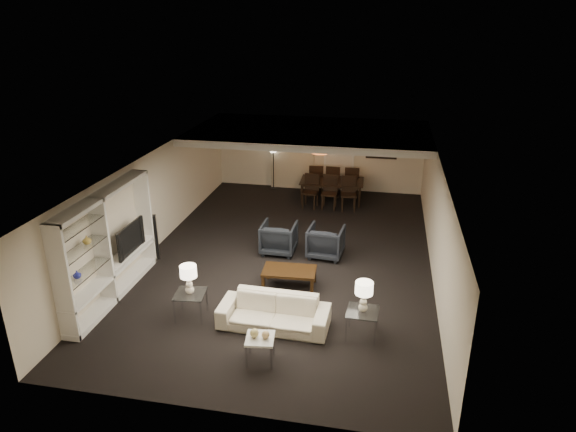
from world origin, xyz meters
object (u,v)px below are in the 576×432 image
Objects in this scene: coffee_table at (289,278)px; side_table_left at (191,305)px; chair_fl at (316,179)px; floor_lamp at (273,168)px; armchair_right at (326,242)px; side_table_right at (362,324)px; floor_speaker at (155,237)px; dining_table at (331,191)px; television at (126,238)px; chair_fm at (334,180)px; table_lamp_right at (364,297)px; marble_table at (260,349)px; chair_fr at (352,181)px; sofa at (274,312)px; chair_nr at (349,194)px; pendant_light at (320,149)px; armchair_left at (279,238)px; table_lamp_left at (189,280)px; chair_nl at (310,192)px; vase_blue at (77,274)px; chair_nm at (329,193)px; vase_amber at (87,240)px.

side_table_left is (-1.70, -1.60, 0.06)m from coffee_table.
chair_fl is 0.70× the size of floor_lamp.
side_table_right is at bearing 113.67° from armchair_right.
floor_speaker reaches higher than dining_table.
chair_fm is (3.89, 6.81, -0.55)m from television.
marble_table is (-1.70, -1.10, -0.61)m from table_lamp_right.
television is at bearing 55.54° from chair_fr.
sofa reaches higher than side_table_left.
sofa is 2.45× the size of armchair_right.
floor_lamp is at bearing 153.34° from dining_table.
armchair_right is 4.23m from floor_speaker.
chair_nr is at bearing 125.32° from chair_fl.
chair_nr reaches higher than sofa.
armchair_left is (-0.58, -3.28, -1.52)m from pendant_light.
side_table_right is 0.56× the size of chair_fm.
armchair_left is 5.15m from floor_lamp.
chair_nl is at bearing 78.24° from table_lamp_left.
chair_fl reaches higher than side_table_left.
chair_nr reaches higher than armchair_right.
chair_nl is 1.00× the size of chair_fr.
dining_table is (-0.31, 4.01, -0.04)m from armchair_right.
armchair_left is 3.38m from chair_nl.
pendant_light is 0.86× the size of table_lamp_left.
armchair_right is 0.83× the size of chair_fr.
chair_nr is at bearing -49.57° from dining_table.
television is at bearing 167.67° from side_table_right.
armchair_right is 3.48m from side_table_right.
pendant_light reaches higher than chair_fl.
chair_nl is 0.70× the size of floor_lamp.
sofa is at bearing 10.96° from vase_blue.
armchair_right is 0.83× the size of chair_nr.
marble_table is 0.43× the size of television.
chair_fr is (0.89, 6.36, 0.31)m from coffee_table.
vase_amber is at bearing -118.62° from chair_nm.
side_table_right is at bearing 7.51° from vase_blue.
floor_lamp reaches higher than floor_speaker.
sofa is at bearing -107.84° from television.
chair_fl is (-0.31, 6.36, 0.31)m from coffee_table.
chair_fm is at bearing 37.25° from floor_speaker.
chair_nr is (2.59, 6.66, 0.25)m from side_table_left.
armchair_right is 0.83× the size of chair_fm.
marble_table is at bearing -81.09° from chair_nl.
floor_speaker is (-2.92, -0.94, 0.18)m from armchair_left.
side_table_left is 7.58m from dining_table.
sofa is at bearing 90.00° from marble_table.
floor_speaker is 5.74m from chair_nm.
vase_blue is 9.17m from floor_lamp.
floor_lamp is (1.78, 8.98, -0.39)m from vase_blue.
pendant_light is 0.89× the size of side_table_right.
chair_nr is 0.70× the size of floor_lamp.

